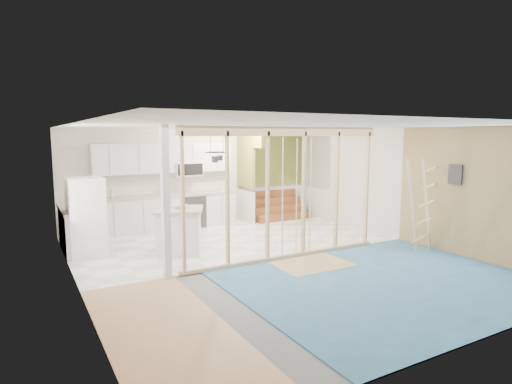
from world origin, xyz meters
TOP-DOWN VIEW (x-y plane):
  - room at (0.00, 0.00)m, footprint 7.01×8.01m
  - floor_overlays at (0.07, 0.06)m, footprint 7.00×8.00m
  - stud_frame at (-0.22, -0.00)m, footprint 4.66×0.14m
  - base_cabinets at (-1.61, 3.36)m, footprint 4.45×2.24m
  - upper_cabinets at (-0.84, 3.82)m, footprint 3.60×0.41m
  - green_partition at (2.04, 3.66)m, footprint 2.25×1.51m
  - pot_rack at (-0.31, 1.89)m, footprint 0.52×0.52m
  - sheathing_panel at (3.48, -2.00)m, footprint 0.02×4.00m
  - electrical_panel at (3.43, -1.40)m, footprint 0.04×0.30m
  - ceiling_light at (1.40, 3.00)m, footprint 0.32×0.32m
  - fridge at (-3.07, 2.11)m, footprint 0.70×0.67m
  - island at (-1.38, 1.45)m, footprint 1.26×1.26m
  - bowl at (-1.32, 1.46)m, footprint 0.35×0.35m
  - soap_bottle_a at (-2.29, 3.61)m, footprint 0.11×0.12m
  - soap_bottle_b at (0.64, 3.75)m, footprint 0.10×0.10m
  - ladder at (3.04, -0.93)m, footprint 1.04×0.06m

SIDE VIEW (x-z plane):
  - floor_overlays at x=0.07m, z-range 0.00..0.02m
  - island at x=-1.38m, z-range 0.00..0.93m
  - base_cabinets at x=-1.61m, z-range 0.00..0.93m
  - fridge at x=-3.07m, z-range 0.00..1.59m
  - green_partition at x=2.04m, z-range -0.36..2.24m
  - bowl at x=-1.32m, z-range 0.93..1.00m
  - ladder at x=3.04m, z-range 0.02..1.95m
  - soap_bottle_b at x=0.64m, z-range 0.93..1.10m
  - soap_bottle_a at x=-2.29m, z-range 0.93..1.22m
  - sheathing_panel at x=3.48m, z-range 0.00..2.60m
  - room at x=0.00m, z-range 0.00..2.61m
  - stud_frame at x=-0.22m, z-range 0.28..2.88m
  - electrical_panel at x=3.43m, z-range 1.45..1.85m
  - upper_cabinets at x=-0.84m, z-range 1.39..2.25m
  - pot_rack at x=-0.31m, z-range 1.64..2.36m
  - ceiling_light at x=1.40m, z-range 2.50..2.58m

